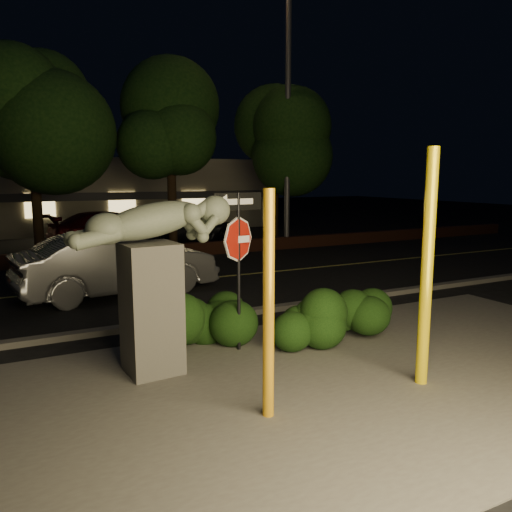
# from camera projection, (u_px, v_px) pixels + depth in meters

# --- Properties ---
(ground) EXTENTS (90.00, 90.00, 0.00)m
(ground) POSITION_uv_depth(u_px,v_px,m) (127.00, 267.00, 16.84)
(ground) COLOR black
(ground) RESTS_ON ground
(patio) EXTENTS (14.00, 6.00, 0.02)m
(patio) POSITION_uv_depth(u_px,v_px,m) (298.00, 390.00, 7.15)
(patio) COLOR #4C4944
(patio) RESTS_ON ground
(road) EXTENTS (80.00, 8.00, 0.01)m
(road) POSITION_uv_depth(u_px,v_px,m) (151.00, 284.00, 14.20)
(road) COLOR black
(road) RESTS_ON ground
(lane_marking) EXTENTS (80.00, 0.12, 0.00)m
(lane_marking) POSITION_uv_depth(u_px,v_px,m) (151.00, 283.00, 14.20)
(lane_marking) COLOR #ADA645
(lane_marking) RESTS_ON road
(curb) EXTENTS (80.00, 0.25, 0.12)m
(curb) POSITION_uv_depth(u_px,v_px,m) (202.00, 318.00, 10.57)
(curb) COLOR #4C4944
(curb) RESTS_ON ground
(brick_wall) EXTENTS (40.00, 0.35, 0.50)m
(brick_wall) POSITION_uv_depth(u_px,v_px,m) (119.00, 254.00, 17.95)
(brick_wall) COLOR #472216
(brick_wall) RESTS_ON ground
(parking_lot) EXTENTS (40.00, 12.00, 0.01)m
(parking_lot) POSITION_uv_depth(u_px,v_px,m) (94.00, 242.00, 23.01)
(parking_lot) COLOR black
(parking_lot) RESTS_ON ground
(building) EXTENTS (22.00, 10.20, 4.00)m
(building) POSITION_uv_depth(u_px,v_px,m) (70.00, 194.00, 29.74)
(building) COLOR slate
(building) RESTS_ON ground
(tree_far_b) EXTENTS (5.20, 5.20, 8.41)m
(tree_far_b) POSITION_uv_depth(u_px,v_px,m) (29.00, 90.00, 17.59)
(tree_far_b) COLOR black
(tree_far_b) RESTS_ON ground
(tree_far_c) EXTENTS (4.80, 4.80, 7.84)m
(tree_far_c) POSITION_uv_depth(u_px,v_px,m) (170.00, 108.00, 19.52)
(tree_far_c) COLOR black
(tree_far_c) RESTS_ON ground
(tree_far_d) EXTENTS (4.40, 4.40, 7.42)m
(tree_far_d) POSITION_uv_depth(u_px,v_px,m) (275.00, 122.00, 22.23)
(tree_far_d) COLOR black
(tree_far_d) RESTS_ON ground
(yellow_pole_left) EXTENTS (0.15, 0.15, 2.90)m
(yellow_pole_left) POSITION_uv_depth(u_px,v_px,m) (269.00, 306.00, 6.15)
(yellow_pole_left) COLOR gold
(yellow_pole_left) RESTS_ON ground
(yellow_pole_right) EXTENTS (0.17, 0.17, 3.45)m
(yellow_pole_right) POSITION_uv_depth(u_px,v_px,m) (427.00, 269.00, 7.12)
(yellow_pole_right) COLOR yellow
(yellow_pole_right) RESTS_ON ground
(signpost) EXTENTS (0.93, 0.16, 2.77)m
(signpost) POSITION_uv_depth(u_px,v_px,m) (238.00, 240.00, 8.49)
(signpost) COLOR black
(signpost) RESTS_ON ground
(sculpture) EXTENTS (2.56, 0.86, 2.74)m
(sculpture) POSITION_uv_depth(u_px,v_px,m) (153.00, 266.00, 7.58)
(sculpture) COLOR #4C4944
(sculpture) RESTS_ON ground
(hedge_center) EXTENTS (2.17, 1.06, 1.12)m
(hedge_center) POSITION_uv_depth(u_px,v_px,m) (211.00, 313.00, 9.15)
(hedge_center) COLOR black
(hedge_center) RESTS_ON ground
(hedge_right) EXTENTS (1.87, 1.32, 1.11)m
(hedge_right) POSITION_uv_depth(u_px,v_px,m) (314.00, 316.00, 8.95)
(hedge_right) COLOR black
(hedge_right) RESTS_ON ground
(hedge_far_right) EXTENTS (1.43, 0.96, 0.95)m
(hedge_far_right) POSITION_uv_depth(u_px,v_px,m) (364.00, 312.00, 9.54)
(hedge_far_right) COLOR black
(hedge_far_right) RESTS_ON ground
(streetlight) EXTENTS (1.69, 0.67, 11.41)m
(streetlight) POSITION_uv_depth(u_px,v_px,m) (282.00, 82.00, 20.15)
(streetlight) COLOR #525157
(streetlight) RESTS_ON ground
(silver_sedan) EXTENTS (5.22, 2.48, 1.65)m
(silver_sedan) POSITION_uv_depth(u_px,v_px,m) (118.00, 263.00, 12.78)
(silver_sedan) COLOR #AAAAAE
(silver_sedan) RESTS_ON ground
(parked_car_darkred) EXTENTS (5.59, 2.99, 1.54)m
(parked_car_darkred) POSITION_uv_depth(u_px,v_px,m) (112.00, 229.00, 21.59)
(parked_car_darkred) COLOR #39070B
(parked_car_darkred) RESTS_ON ground
(parked_car_dark) EXTENTS (5.34, 2.81, 1.43)m
(parked_car_dark) POSITION_uv_depth(u_px,v_px,m) (189.00, 227.00, 22.88)
(parked_car_dark) COLOR black
(parked_car_dark) RESTS_ON ground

